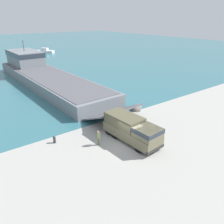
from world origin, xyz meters
TOP-DOWN VIEW (x-y plane):
  - ground_plane at (0.00, 0.00)m, footprint 240.00×240.00m
  - landing_craft at (1.77, 30.82)m, footprint 9.92×42.84m
  - military_truck at (1.07, 0.39)m, footprint 3.05×7.32m
  - soldier_on_ramp at (-2.51, 1.83)m, footprint 0.47×0.30m
  - moored_boat_a at (17.18, 72.03)m, footprint 7.45×7.79m
  - moored_boat_b at (9.50, 73.62)m, footprint 3.69×6.55m
  - mooring_bollard at (-6.20, 5.10)m, footprint 0.34×0.34m
  - shoreline_rock_a at (8.30, 7.26)m, footprint 1.22×1.22m
  - shoreline_rock_b at (7.30, 6.71)m, footprint 1.38×1.38m
  - shoreline_rock_c at (7.55, 6.39)m, footprint 0.95×0.95m

SIDE VIEW (x-z plane):
  - ground_plane at x=0.00m, z-range 0.00..0.00m
  - shoreline_rock_a at x=8.30m, z-range -0.61..0.61m
  - shoreline_rock_b at x=7.30m, z-range -0.69..0.69m
  - shoreline_rock_c at x=7.55m, z-range -0.48..0.48m
  - mooring_bollard at x=-6.20m, z-range 0.04..0.90m
  - moored_boat_a at x=17.18m, z-range -0.30..1.50m
  - moored_boat_b at x=9.50m, z-range -0.34..1.67m
  - soldier_on_ramp at x=-2.51m, z-range 0.14..1.90m
  - military_truck at x=1.07m, z-range 0.12..2.87m
  - landing_craft at x=1.77m, z-range -2.02..5.88m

